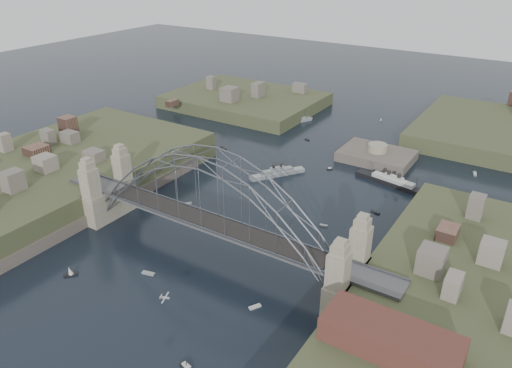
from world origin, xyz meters
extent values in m
plane|color=black|center=(0.00, 0.00, 0.00)|extent=(500.00, 500.00, 0.00)
cube|color=#4F4F52|center=(0.00, 0.00, 8.00)|extent=(84.00, 6.00, 0.70)
cube|color=#50545B|center=(0.00, -3.00, 8.55)|extent=(84.00, 0.25, 0.50)
cube|color=#50545B|center=(0.00, 3.00, 8.55)|extent=(84.00, 0.25, 0.50)
cube|color=black|center=(0.00, 0.00, 8.55)|extent=(55.20, 5.20, 0.35)
cube|color=gray|center=(-31.50, -5.00, 8.85)|extent=(3.40, 3.40, 17.70)
cube|color=gray|center=(-31.50, 5.00, 8.85)|extent=(3.40, 3.40, 17.70)
cube|color=gray|center=(31.50, -5.00, 8.85)|extent=(3.40, 3.40, 17.70)
cube|color=gray|center=(31.50, 5.00, 8.85)|extent=(3.40, 3.40, 17.70)
cube|color=gray|center=(-31.50, 0.00, 4.00)|extent=(4.08, 13.80, 8.00)
cube|color=gray|center=(31.50, 0.00, 4.00)|extent=(4.08, 13.80, 8.00)
cube|color=#3E4527|center=(-58.00, 0.00, 2.00)|extent=(50.00, 90.00, 12.00)
cube|color=#554B43|center=(-35.50, 0.00, 1.00)|extent=(6.00, 70.00, 4.00)
cube|color=#3E4527|center=(58.00, 0.00, 2.00)|extent=(50.00, 90.00, 12.00)
cube|color=#554B43|center=(35.50, 0.00, 1.00)|extent=(6.00, 70.00, 4.00)
cube|color=#3E4527|center=(-55.00, 95.00, 0.50)|extent=(60.00, 45.00, 9.00)
cube|color=#554B43|center=(12.00, 70.00, -0.50)|extent=(22.00, 16.00, 7.00)
cylinder|color=gray|center=(12.00, 70.00, 4.20)|extent=(6.00, 6.00, 2.40)
cube|color=#592D26|center=(44.00, -14.00, 10.00)|extent=(20.00, 8.00, 4.00)
cube|color=#949A9C|center=(-8.65, 43.03, 0.38)|extent=(11.57, 15.65, 1.54)
cube|color=#949A9C|center=(-8.65, 43.03, 1.54)|extent=(6.75, 8.86, 1.15)
cube|color=#949A9C|center=(-8.65, 43.03, 2.40)|extent=(3.47, 4.30, 0.77)
cylinder|color=black|center=(-9.33, 42.03, 3.08)|extent=(0.83, 0.83, 1.54)
cylinder|color=black|center=(-7.97, 44.04, 3.08)|extent=(0.83, 0.83, 1.54)
cylinder|color=#50545B|center=(-11.55, 38.73, 2.88)|extent=(0.15, 0.15, 3.85)
cylinder|color=#50545B|center=(-5.75, 47.34, 2.88)|extent=(0.15, 0.15, 3.85)
cube|color=#949A9C|center=(-26.56, 87.83, 0.36)|extent=(7.75, 13.73, 1.42)
cube|color=#949A9C|center=(-26.56, 87.83, 1.42)|extent=(4.62, 7.72, 1.07)
cube|color=#949A9C|center=(-26.56, 87.83, 2.22)|extent=(2.47, 3.68, 0.71)
cylinder|color=black|center=(-26.98, 86.93, 2.84)|extent=(0.70, 0.70, 1.42)
cylinder|color=black|center=(-26.14, 88.74, 2.84)|extent=(0.70, 0.70, 1.42)
cylinder|color=#50545B|center=(-28.35, 83.96, 2.67)|extent=(0.14, 0.14, 3.56)
cylinder|color=#50545B|center=(-24.76, 91.71, 2.67)|extent=(0.14, 0.14, 3.56)
cube|color=black|center=(22.29, 55.21, 0.42)|extent=(23.04, 7.36, 1.66)
cube|color=silver|center=(22.29, 55.21, 1.66)|extent=(12.79, 4.66, 1.25)
cube|color=silver|center=(22.29, 55.21, 2.60)|extent=(5.94, 2.76, 0.83)
cylinder|color=black|center=(20.72, 55.51, 3.33)|extent=(1.12, 1.12, 1.66)
cylinder|color=black|center=(23.86, 54.91, 3.33)|extent=(1.12, 1.12, 1.66)
cylinder|color=#50545B|center=(15.56, 56.50, 3.12)|extent=(0.17, 0.17, 4.16)
cylinder|color=#50545B|center=(29.03, 53.92, 3.12)|extent=(0.17, 0.17, 4.16)
cube|color=silver|center=(5.83, -20.91, 5.22)|extent=(1.60, 0.80, 0.28)
cube|color=silver|center=(5.83, -20.91, 5.27)|extent=(1.32, 3.09, 0.06)
cube|color=silver|center=(5.07, -21.18, 5.37)|extent=(0.48, 0.99, 0.35)
cube|color=silver|center=(-19.59, 15.07, 0.15)|extent=(1.90, 2.13, 0.45)
cube|color=silver|center=(15.46, 24.44, 0.15)|extent=(2.04, 1.05, 0.45)
cube|color=silver|center=(-6.93, -12.65, 0.15)|extent=(2.90, 1.54, 0.45)
cube|color=silver|center=(23.76, 37.46, 0.15)|extent=(2.52, 1.45, 0.45)
cube|color=silver|center=(-34.46, 51.25, 0.15)|extent=(3.29, 2.42, 0.45)
cube|color=silver|center=(2.62, 55.34, 0.15)|extent=(1.71, 1.48, 0.45)
cube|color=silver|center=(2.62, 55.34, 0.55)|extent=(1.11, 1.00, 0.40)
cylinder|color=black|center=(2.62, 55.34, 1.00)|extent=(0.16, 0.16, 0.70)
cube|color=silver|center=(15.94, -27.59, 0.15)|extent=(2.80, 1.46, 0.45)
cube|color=silver|center=(15.94, -27.59, 0.55)|extent=(1.73, 1.09, 0.40)
cylinder|color=black|center=(15.94, -27.59, 1.00)|extent=(0.16, 0.16, 0.70)
cube|color=silver|center=(-14.53, 73.73, 0.15)|extent=(1.85, 0.95, 0.45)
cube|color=silver|center=(32.55, 19.81, 0.15)|extent=(2.77, 0.96, 0.45)
cube|color=silver|center=(32.55, 19.81, 0.55)|extent=(1.67, 0.80, 0.40)
cylinder|color=black|center=(32.55, 19.81, 1.00)|extent=(0.16, 0.16, 0.70)
cube|color=silver|center=(-20.12, -21.73, 0.15)|extent=(2.48, 2.67, 0.45)
cylinder|color=#50545B|center=(-20.12, -21.73, 1.20)|extent=(0.08, 0.08, 2.20)
cone|color=silver|center=(-20.12, -21.73, 1.20)|extent=(1.57, 1.59, 1.92)
cube|color=silver|center=(0.07, 107.81, 0.15)|extent=(0.78, 1.68, 0.45)
cube|color=silver|center=(0.07, 107.81, 0.55)|extent=(0.60, 1.03, 0.40)
cylinder|color=black|center=(0.07, 107.81, 1.00)|extent=(0.16, 0.16, 0.70)
cube|color=silver|center=(-35.75, 32.64, 0.15)|extent=(2.95, 1.68, 0.45)
cube|color=silver|center=(-35.75, 32.64, 0.55)|extent=(1.83, 1.23, 0.40)
cylinder|color=black|center=(-35.75, 32.64, 1.00)|extent=(0.16, 0.16, 0.70)
cube|color=silver|center=(17.36, -9.35, 0.15)|extent=(1.85, 2.44, 0.45)
cube|color=silver|center=(40.50, 75.71, 0.15)|extent=(1.56, 2.62, 0.45)
cube|color=silver|center=(40.50, 75.71, 0.55)|extent=(1.13, 1.64, 0.40)
cylinder|color=black|center=(40.50, 75.71, 1.00)|extent=(0.16, 0.16, 0.70)
camera|label=1|loc=(56.14, -69.24, 61.58)|focal=33.93mm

